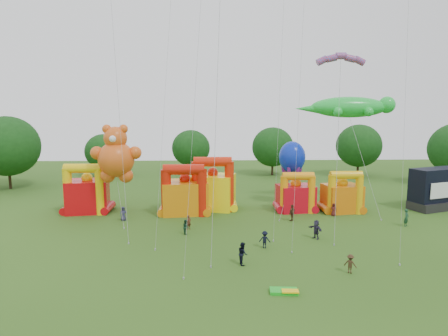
{
  "coord_description": "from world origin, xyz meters",
  "views": [
    {
      "loc": [
        -4.27,
        -22.89,
        13.09
      ],
      "look_at": [
        -2.92,
        18.0,
        7.07
      ],
      "focal_mm": 32.0,
      "sensor_mm": 36.0,
      "label": 1
    }
  ],
  "objects_px": {
    "teddy_bear_kite": "(117,170)",
    "spectator_0": "(123,214)",
    "bouncy_castle_0": "(87,193)",
    "stage_trailer": "(441,189)",
    "bouncy_castle_2": "(213,189)",
    "spectator_4": "(292,213)",
    "gecko_kite": "(358,139)",
    "octopus_kite": "(288,183)"
  },
  "relations": [
    {
      "from": "teddy_bear_kite",
      "to": "spectator_0",
      "type": "bearing_deg",
      "value": -55.14
    },
    {
      "from": "bouncy_castle_0",
      "to": "spectator_0",
      "type": "distance_m",
      "value": 6.98
    },
    {
      "from": "stage_trailer",
      "to": "spectator_0",
      "type": "bearing_deg",
      "value": -173.38
    },
    {
      "from": "bouncy_castle_2",
      "to": "spectator_4",
      "type": "relative_size",
      "value": 3.61
    },
    {
      "from": "bouncy_castle_0",
      "to": "teddy_bear_kite",
      "type": "relative_size",
      "value": 0.57
    },
    {
      "from": "stage_trailer",
      "to": "teddy_bear_kite",
      "type": "relative_size",
      "value": 0.81
    },
    {
      "from": "stage_trailer",
      "to": "teddy_bear_kite",
      "type": "bearing_deg",
      "value": -174.96
    },
    {
      "from": "teddy_bear_kite",
      "to": "spectator_4",
      "type": "relative_size",
      "value": 5.78
    },
    {
      "from": "teddy_bear_kite",
      "to": "spectator_0",
      "type": "height_order",
      "value": "teddy_bear_kite"
    },
    {
      "from": "gecko_kite",
      "to": "bouncy_castle_2",
      "type": "bearing_deg",
      "value": -179.33
    },
    {
      "from": "bouncy_castle_0",
      "to": "bouncy_castle_2",
      "type": "height_order",
      "value": "bouncy_castle_2"
    },
    {
      "from": "spectator_4",
      "to": "stage_trailer",
      "type": "bearing_deg",
      "value": 149.78
    },
    {
      "from": "bouncy_castle_0",
      "to": "octopus_kite",
      "type": "xyz_separation_m",
      "value": [
        26.01,
        0.91,
        1.07
      ]
    },
    {
      "from": "bouncy_castle_0",
      "to": "spectator_0",
      "type": "xyz_separation_m",
      "value": [
        5.42,
        -4.1,
        -1.61
      ]
    },
    {
      "from": "gecko_kite",
      "to": "spectator_4",
      "type": "xyz_separation_m",
      "value": [
        -9.71,
        -6.23,
        -8.21
      ]
    },
    {
      "from": "bouncy_castle_2",
      "to": "octopus_kite",
      "type": "relative_size",
      "value": 0.68
    },
    {
      "from": "teddy_bear_kite",
      "to": "octopus_kite",
      "type": "relative_size",
      "value": 1.1
    },
    {
      "from": "teddy_bear_kite",
      "to": "spectator_4",
      "type": "distance_m",
      "value": 21.43
    },
    {
      "from": "bouncy_castle_0",
      "to": "octopus_kite",
      "type": "bearing_deg",
      "value": 2.0
    },
    {
      "from": "teddy_bear_kite",
      "to": "octopus_kite",
      "type": "bearing_deg",
      "value": 10.42
    },
    {
      "from": "bouncy_castle_0",
      "to": "bouncy_castle_2",
      "type": "relative_size",
      "value": 0.91
    },
    {
      "from": "teddy_bear_kite",
      "to": "gecko_kite",
      "type": "height_order",
      "value": "gecko_kite"
    },
    {
      "from": "teddy_bear_kite",
      "to": "spectator_4",
      "type": "height_order",
      "value": "teddy_bear_kite"
    },
    {
      "from": "stage_trailer",
      "to": "spectator_0",
      "type": "height_order",
      "value": "stage_trailer"
    },
    {
      "from": "stage_trailer",
      "to": "bouncy_castle_2",
      "type": "bearing_deg",
      "value": 179.1
    },
    {
      "from": "gecko_kite",
      "to": "spectator_0",
      "type": "height_order",
      "value": "gecko_kite"
    },
    {
      "from": "bouncy_castle_2",
      "to": "stage_trailer",
      "type": "xyz_separation_m",
      "value": [
        30.34,
        -0.48,
        -0.05
      ]
    },
    {
      "from": "spectator_0",
      "to": "spectator_4",
      "type": "distance_m",
      "value": 20.02
    },
    {
      "from": "gecko_kite",
      "to": "spectator_4",
      "type": "relative_size",
      "value": 7.56
    },
    {
      "from": "bouncy_castle_2",
      "to": "spectator_4",
      "type": "height_order",
      "value": "bouncy_castle_2"
    },
    {
      "from": "teddy_bear_kite",
      "to": "stage_trailer",
      "type": "bearing_deg",
      "value": 5.04
    },
    {
      "from": "teddy_bear_kite",
      "to": "gecko_kite",
      "type": "bearing_deg",
      "value": 8.17
    },
    {
      "from": "teddy_bear_kite",
      "to": "gecko_kite",
      "type": "xyz_separation_m",
      "value": [
        30.47,
        4.38,
        3.22
      ]
    },
    {
      "from": "bouncy_castle_2",
      "to": "octopus_kite",
      "type": "xyz_separation_m",
      "value": [
        9.95,
        -0.23,
        0.84
      ]
    },
    {
      "from": "bouncy_castle_2",
      "to": "gecko_kite",
      "type": "height_order",
      "value": "gecko_kite"
    },
    {
      "from": "stage_trailer",
      "to": "gecko_kite",
      "type": "distance_m",
      "value": 13.05
    },
    {
      "from": "gecko_kite",
      "to": "spectator_0",
      "type": "relative_size",
      "value": 8.78
    },
    {
      "from": "bouncy_castle_2",
      "to": "spectator_0",
      "type": "distance_m",
      "value": 12.0
    },
    {
      "from": "gecko_kite",
      "to": "teddy_bear_kite",
      "type": "bearing_deg",
      "value": -171.83
    },
    {
      "from": "gecko_kite",
      "to": "spectator_0",
      "type": "distance_m",
      "value": 31.34
    },
    {
      "from": "teddy_bear_kite",
      "to": "gecko_kite",
      "type": "distance_m",
      "value": 30.95
    },
    {
      "from": "bouncy_castle_2",
      "to": "gecko_kite",
      "type": "xyz_separation_m",
      "value": [
        19.07,
        0.22,
        6.5
      ]
    }
  ]
}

